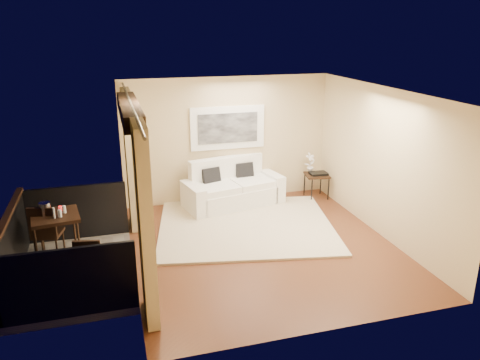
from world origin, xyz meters
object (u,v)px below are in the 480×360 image
object	(u,v)px
orchid	(310,163)
balcony_chair_near	(87,268)
sofa	(232,189)
bistro_table	(55,220)
side_table	(317,177)
balcony_chair_far	(45,229)
ice_bucket	(45,209)

from	to	relation	value
orchid	balcony_chair_near	xyz separation A→B (m)	(-4.73, -3.08, -0.27)
sofa	bistro_table	distance (m)	3.82
sofa	side_table	size ratio (longest dim) A/B	3.85
orchid	balcony_chair_far	xyz separation A→B (m)	(-5.41, -1.70, -0.21)
sofa	balcony_chair_far	world-z (taller)	sofa
orchid	bistro_table	distance (m)	5.52
balcony_chair_near	orchid	bearing A→B (deg)	44.83
sofa	balcony_chair_far	bearing A→B (deg)	-167.39
sofa	ice_bucket	bearing A→B (deg)	-166.55
bistro_table	balcony_chair_far	size ratio (longest dim) A/B	0.86
side_table	sofa	bearing A→B (deg)	177.24
orchid	bistro_table	bearing A→B (deg)	-160.90
side_table	orchid	size ratio (longest dim) A/B	1.26
bistro_table	balcony_chair_near	size ratio (longest dim) A/B	0.96
bistro_table	ice_bucket	bearing A→B (deg)	155.96
balcony_chair_near	ice_bucket	distance (m)	1.54
orchid	balcony_chair_near	world-z (taller)	orchid
balcony_chair_far	balcony_chair_near	xyz separation A→B (m)	(0.68, -1.37, -0.07)
orchid	balcony_chair_near	size ratio (longest dim) A/B	0.52
sofa	balcony_chair_near	world-z (taller)	sofa
orchid	bistro_table	xyz separation A→B (m)	(-5.22, -1.81, -0.01)
side_table	balcony_chair_near	bearing A→B (deg)	-148.92
orchid	ice_bucket	world-z (taller)	ice_bucket
sofa	bistro_table	xyz separation A→B (m)	(-3.38, -1.74, 0.41)
orchid	balcony_chair_far	size ratio (longest dim) A/B	0.47
sofa	side_table	world-z (taller)	sofa
balcony_chair_near	bistro_table	bearing A→B (deg)	122.81
sofa	ice_bucket	size ratio (longest dim) A/B	11.14
bistro_table	balcony_chair_near	distance (m)	1.39
side_table	orchid	world-z (taller)	orchid
bistro_table	balcony_chair_far	distance (m)	0.29
balcony_chair_near	ice_bucket	size ratio (longest dim) A/B	4.39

